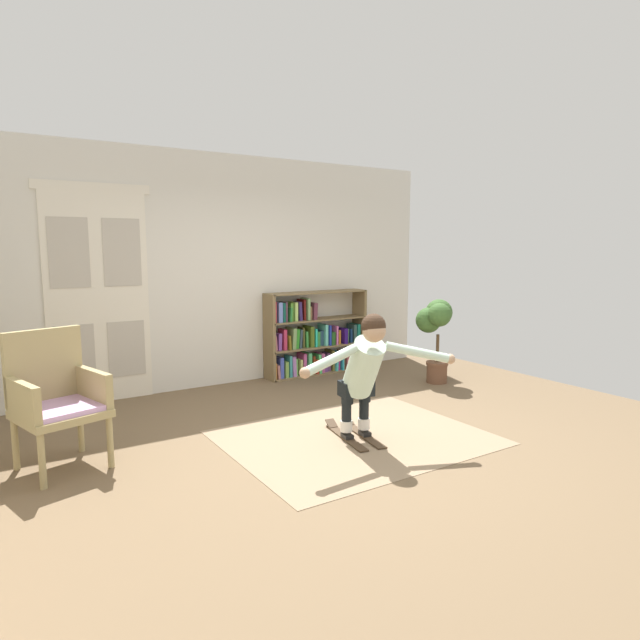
{
  "coord_description": "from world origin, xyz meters",
  "views": [
    {
      "loc": [
        -2.72,
        -3.85,
        1.76
      ],
      "look_at": [
        0.07,
        0.53,
        1.05
      ],
      "focal_mm": 30.29,
      "sensor_mm": 36.0,
      "label": 1
    }
  ],
  "objects_px": {
    "bookshelf": "(314,339)",
    "wicker_chair": "(56,396)",
    "skis_pair": "(354,434)",
    "person_skier": "(365,366)",
    "potted_plant": "(434,324)"
  },
  "relations": [
    {
      "from": "potted_plant",
      "to": "skis_pair",
      "type": "xyz_separation_m",
      "value": [
        -2.1,
        -1.12,
        -0.74
      ]
    },
    {
      "from": "person_skier",
      "to": "bookshelf",
      "type": "bearing_deg",
      "value": 67.62
    },
    {
      "from": "bookshelf",
      "to": "potted_plant",
      "type": "xyz_separation_m",
      "value": [
        1.09,
        -1.21,
        0.28
      ]
    },
    {
      "from": "potted_plant",
      "to": "person_skier",
      "type": "distance_m",
      "value": 2.51
    },
    {
      "from": "wicker_chair",
      "to": "skis_pair",
      "type": "xyz_separation_m",
      "value": [
        2.4,
        -0.73,
        -0.56
      ]
    },
    {
      "from": "wicker_chair",
      "to": "skis_pair",
      "type": "relative_size",
      "value": 1.39
    },
    {
      "from": "potted_plant",
      "to": "wicker_chair",
      "type": "bearing_deg",
      "value": -175.0
    },
    {
      "from": "bookshelf",
      "to": "potted_plant",
      "type": "distance_m",
      "value": 1.65
    },
    {
      "from": "bookshelf",
      "to": "skis_pair",
      "type": "distance_m",
      "value": 2.59
    },
    {
      "from": "bookshelf",
      "to": "skis_pair",
      "type": "bearing_deg",
      "value": -113.39
    },
    {
      "from": "potted_plant",
      "to": "skis_pair",
      "type": "height_order",
      "value": "potted_plant"
    },
    {
      "from": "skis_pair",
      "to": "person_skier",
      "type": "xyz_separation_m",
      "value": [
        -0.03,
        -0.2,
        0.69
      ]
    },
    {
      "from": "bookshelf",
      "to": "wicker_chair",
      "type": "bearing_deg",
      "value": -154.74
    },
    {
      "from": "bookshelf",
      "to": "wicker_chair",
      "type": "distance_m",
      "value": 3.77
    },
    {
      "from": "skis_pair",
      "to": "person_skier",
      "type": "height_order",
      "value": "person_skier"
    }
  ]
}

